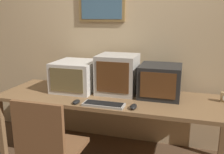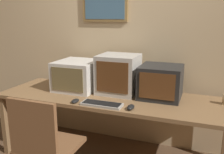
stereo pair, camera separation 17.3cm
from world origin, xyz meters
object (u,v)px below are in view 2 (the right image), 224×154
object	(u,v)px
monitor_right	(161,82)
monitor_left	(78,75)
mouse_far_corner	(75,101)
mouse_near_keyboard	(131,107)
monitor_center	(118,74)
keyboard_main	(102,104)

from	to	relation	value
monitor_right	monitor_left	bearing A→B (deg)	-177.93
mouse_far_corner	mouse_near_keyboard	bearing A→B (deg)	2.10
monitor_center	keyboard_main	xyz separation A→B (m)	(-0.01, -0.43, -0.19)
monitor_left	monitor_center	world-z (taller)	monitor_center
monitor_right	mouse_near_keyboard	distance (m)	0.49
mouse_near_keyboard	mouse_far_corner	bearing A→B (deg)	-177.90
monitor_left	mouse_near_keyboard	size ratio (longest dim) A/B	4.05
monitor_right	mouse_far_corner	world-z (taller)	monitor_right
monitor_left	keyboard_main	distance (m)	0.62
mouse_near_keyboard	mouse_far_corner	xyz separation A→B (m)	(-0.55, -0.02, -0.00)
monitor_left	monitor_center	bearing A→B (deg)	4.38
monitor_left	monitor_center	size ratio (longest dim) A/B	1.16
keyboard_main	monitor_center	bearing A→B (deg)	88.33
keyboard_main	mouse_near_keyboard	distance (m)	0.28
monitor_right	monitor_center	bearing A→B (deg)	179.65
monitor_right	keyboard_main	xyz separation A→B (m)	(-0.46, -0.43, -0.15)
monitor_left	mouse_near_keyboard	world-z (taller)	monitor_left
mouse_near_keyboard	monitor_left	bearing A→B (deg)	151.91
mouse_near_keyboard	monitor_center	bearing A→B (deg)	121.88
mouse_near_keyboard	mouse_far_corner	distance (m)	0.55
monitor_right	keyboard_main	distance (m)	0.65
monitor_right	mouse_near_keyboard	size ratio (longest dim) A/B	3.51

